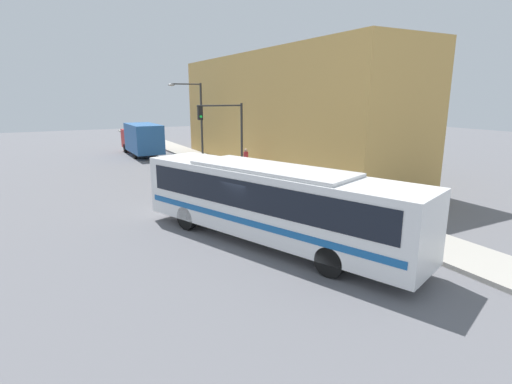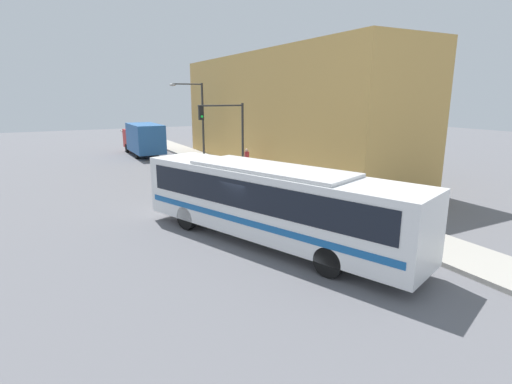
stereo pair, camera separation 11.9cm
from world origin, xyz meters
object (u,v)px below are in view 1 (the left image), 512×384
traffic_light_pole (226,127)px  street_lamp (197,114)px  pedestrian_near_corner (246,161)px  fire_hydrant (281,186)px  parking_meter (252,166)px  delivery_truck (142,138)px  city_bus (270,199)px

traffic_light_pole → street_lamp: (0.83, 7.90, 0.50)m
street_lamp → pedestrian_near_corner: size_ratio=3.56×
street_lamp → fire_hydrant: bearing=-89.2°
traffic_light_pole → pedestrian_near_corner: traffic_light_pole is taller
parking_meter → street_lamp: size_ratio=0.22×
fire_hydrant → traffic_light_pole: bearing=100.5°
parking_meter → pedestrian_near_corner: 2.26m
delivery_truck → fire_hydrant: 20.18m
delivery_truck → pedestrian_near_corner: 14.63m
city_bus → parking_meter: (4.64, 10.25, -0.66)m
delivery_truck → pedestrian_near_corner: (4.13, -14.03, -0.55)m
pedestrian_near_corner → fire_hydrant: bearing=-96.4°
fire_hydrant → street_lamp: street_lamp is taller
traffic_light_pole → pedestrian_near_corner: (1.66, 0.38, -2.51)m
fire_hydrant → traffic_light_pole: 6.34m
parking_meter → pedestrian_near_corner: pedestrian_near_corner is taller
street_lamp → pedestrian_near_corner: street_lamp is taller
delivery_truck → street_lamp: (3.30, -6.51, 2.47)m
fire_hydrant → street_lamp: 13.81m
city_bus → traffic_light_pole: bearing=52.8°
traffic_light_pole → pedestrian_near_corner: bearing=13.0°
delivery_truck → street_lamp: bearing=-63.1°
traffic_light_pole → street_lamp: 7.96m
fire_hydrant → traffic_light_pole: size_ratio=0.14×
delivery_truck → pedestrian_near_corner: bearing=-73.6°
city_bus → traffic_light_pole: size_ratio=2.45×
fire_hydrant → street_lamp: bearing=90.8°
fire_hydrant → traffic_light_pole: traffic_light_pole is taller
delivery_truck → street_lamp: size_ratio=1.21×
delivery_truck → pedestrian_near_corner: size_ratio=4.31×
fire_hydrant → pedestrian_near_corner: (0.65, 5.82, 0.60)m
city_bus → street_lamp: bearing=57.0°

